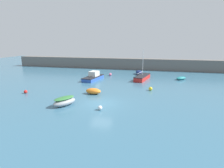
{
  "coord_description": "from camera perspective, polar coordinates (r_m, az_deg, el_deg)",
  "views": [
    {
      "loc": [
        5.64,
        -18.81,
        7.16
      ],
      "look_at": [
        -0.45,
        7.65,
        0.52
      ],
      "focal_mm": 28.0,
      "sensor_mm": 36.0,
      "label": 1
    }
  ],
  "objects": [
    {
      "name": "harbor_breakwater",
      "position": [
        46.64,
        5.96,
        6.61
      ],
      "size": [
        64.43,
        2.73,
        2.84
      ],
      "primitive_type": "cube",
      "color": "#66605B",
      "rests_on": "ground_plane"
    },
    {
      "name": "dinghy_near_pier",
      "position": [
        36.02,
        21.65,
        1.78
      ],
      "size": [
        2.46,
        2.43,
        0.58
      ],
      "rotation": [
        0.0,
        0.0,
        3.91
      ],
      "color": "teal",
      "rests_on": "ground_plane"
    },
    {
      "name": "fishing_dinghy_green",
      "position": [
        24.52,
        -6.13,
        -2.32
      ],
      "size": [
        2.25,
        1.34,
        0.81
      ],
      "rotation": [
        0.0,
        0.0,
        3.07
      ],
      "color": "orange",
      "rests_on": "ground_plane"
    },
    {
      "name": "mooring_buoy_white",
      "position": [
        18.9,
        -3.94,
        -7.76
      ],
      "size": [
        0.48,
        0.48,
        0.48
      ],
      "primitive_type": "sphere",
      "color": "white",
      "rests_on": "ground_plane"
    },
    {
      "name": "sailboat_tall_mast",
      "position": [
        33.94,
        9.86,
        2.16
      ],
      "size": [
        2.93,
        6.16,
        5.8
      ],
      "rotation": [
        0.0,
        0.0,
        1.33
      ],
      "color": "red",
      "rests_on": "ground_plane"
    },
    {
      "name": "rowboat_blue_near",
      "position": [
        39.12,
        8.89,
        3.7
      ],
      "size": [
        2.42,
        3.72,
        0.89
      ],
      "rotation": [
        0.0,
        0.0,
        5.09
      ],
      "color": "navy",
      "rests_on": "ground_plane"
    },
    {
      "name": "mooring_buoy_red",
      "position": [
        27.54,
        -26.38,
        -2.26
      ],
      "size": [
        0.49,
        0.49,
        0.49
      ],
      "primitive_type": "sphere",
      "color": "red",
      "rests_on": "ground_plane"
    },
    {
      "name": "ground_plane",
      "position": [
        20.93,
        -3.52,
        -6.57
      ],
      "size": [
        120.0,
        120.0,
        0.2
      ],
      "primitive_type": "cube",
      "color": "#38667F"
    },
    {
      "name": "mooring_buoy_pink",
      "position": [
        37.29,
        -0.57,
        3.14
      ],
      "size": [
        0.59,
        0.59,
        0.59
      ],
      "primitive_type": "sphere",
      "color": "#EA668C",
      "rests_on": "ground_plane"
    },
    {
      "name": "rowboat_with_red_cover",
      "position": [
        20.75,
        -15.27,
        -5.46
      ],
      "size": [
        2.5,
        3.08,
        1.01
      ],
      "rotation": [
        0.0,
        0.0,
        4.21
      ],
      "color": "gray",
      "rests_on": "ground_plane"
    },
    {
      "name": "motorboat_grey_hull",
      "position": [
        33.58,
        -6.09,
        2.34
      ],
      "size": [
        2.86,
        5.68,
        1.62
      ],
      "rotation": [
        0.0,
        0.0,
        4.55
      ],
      "color": "#2D56B7",
      "rests_on": "ground_plane"
    },
    {
      "name": "mooring_buoy_yellow",
      "position": [
        26.73,
        12.46,
        -1.5
      ],
      "size": [
        0.56,
        0.56,
        0.56
      ],
      "primitive_type": "sphere",
      "color": "yellow",
      "rests_on": "ground_plane"
    }
  ]
}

